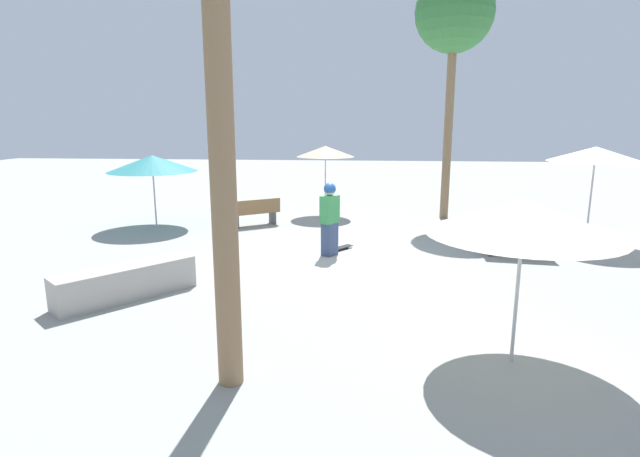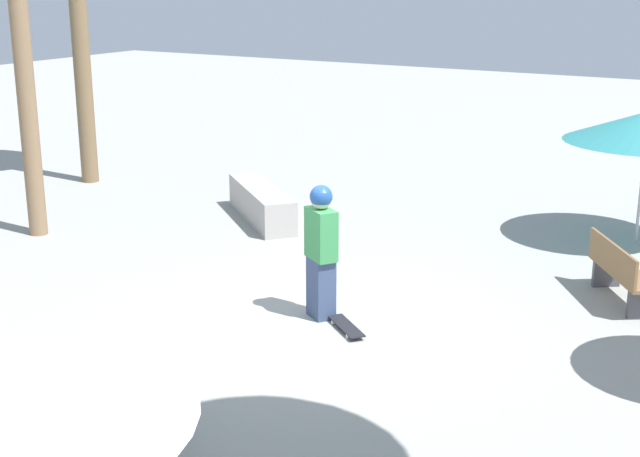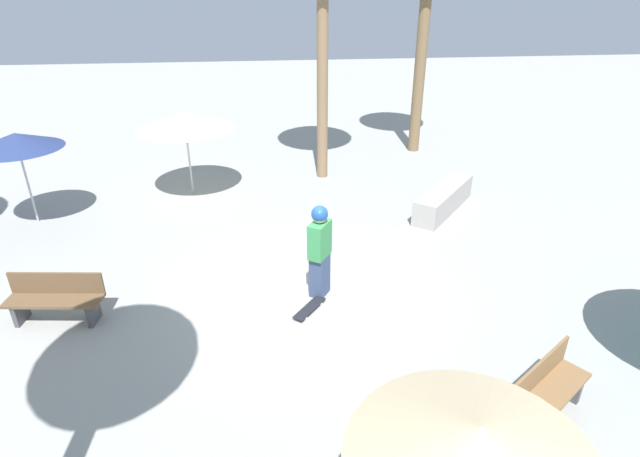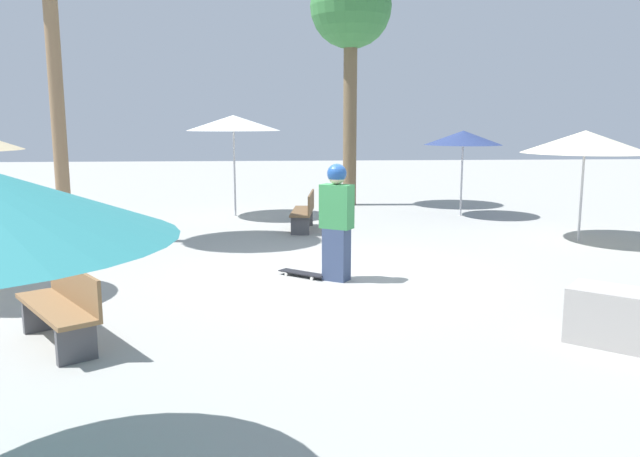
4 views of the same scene
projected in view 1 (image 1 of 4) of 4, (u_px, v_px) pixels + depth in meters
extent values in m
plane|color=#9E9E99|center=(340.00, 256.00, 12.17)|extent=(60.00, 60.00, 0.00)
cube|color=#38476B|center=(330.00, 239.00, 12.21)|extent=(0.45, 0.42, 0.81)
cube|color=#388C4C|center=(330.00, 209.00, 12.05)|extent=(0.54, 0.48, 0.67)
sphere|color=beige|center=(330.00, 190.00, 11.95)|extent=(0.26, 0.26, 0.26)
sphere|color=#1E478C|center=(330.00, 189.00, 11.94)|extent=(0.30, 0.30, 0.30)
cube|color=black|center=(340.00, 248.00, 12.76)|extent=(0.75, 0.66, 0.02)
cylinder|color=silver|center=(344.00, 247.00, 13.00)|extent=(0.06, 0.06, 0.05)
cylinder|color=silver|center=(349.00, 248.00, 12.89)|extent=(0.06, 0.06, 0.05)
cylinder|color=silver|center=(331.00, 250.00, 12.65)|extent=(0.06, 0.06, 0.05)
cylinder|color=silver|center=(336.00, 251.00, 12.54)|extent=(0.06, 0.06, 0.05)
cube|color=#A8A39E|center=(126.00, 282.00, 9.26)|extent=(2.34, 2.12, 0.61)
cube|color=#47474C|center=(490.00, 247.00, 12.28)|extent=(0.40, 0.13, 0.40)
cube|color=#47474C|center=(544.00, 250.00, 12.02)|extent=(0.40, 0.13, 0.40)
cube|color=brown|center=(517.00, 239.00, 12.10)|extent=(0.64, 1.64, 0.05)
cube|color=brown|center=(520.00, 232.00, 11.86)|extent=(0.24, 1.59, 0.40)
cube|color=#47474C|center=(236.00, 221.00, 15.40)|extent=(0.37, 0.29, 0.40)
cube|color=#47474C|center=(273.00, 217.00, 16.01)|extent=(0.37, 0.29, 0.40)
cube|color=olive|center=(254.00, 212.00, 15.66)|extent=(1.27, 1.57, 0.05)
cube|color=olive|center=(256.00, 206.00, 15.44)|extent=(0.95, 1.34, 0.40)
cylinder|color=#B7B7BC|center=(591.00, 198.00, 13.32)|extent=(0.05, 0.05, 2.44)
cone|color=white|center=(596.00, 154.00, 13.07)|extent=(2.39, 2.39, 0.39)
cylinder|color=#B7B7BC|center=(154.00, 194.00, 15.35)|extent=(0.05, 0.05, 2.05)
cone|color=teal|center=(152.00, 163.00, 15.15)|extent=(2.68, 2.68, 0.50)
cylinder|color=#B7B7BC|center=(325.00, 183.00, 17.31)|extent=(0.05, 0.05, 2.27)
cone|color=#C6B289|center=(325.00, 151.00, 17.08)|extent=(1.99, 1.99, 0.37)
cylinder|color=#B7B7BC|center=(517.00, 289.00, 6.65)|extent=(0.05, 0.05, 2.08)
cone|color=beige|center=(524.00, 218.00, 6.44)|extent=(2.51, 2.51, 0.45)
cylinder|color=#896B4C|center=(220.00, 112.00, 5.62)|extent=(0.31, 0.31, 6.68)
cylinder|color=#896B4C|center=(448.00, 125.00, 16.36)|extent=(0.28, 0.28, 6.19)
sphere|color=#387A3D|center=(454.00, 12.00, 15.63)|extent=(2.48, 2.48, 2.48)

